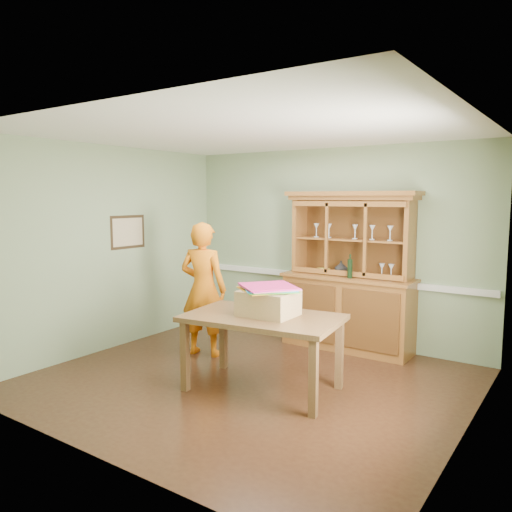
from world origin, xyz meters
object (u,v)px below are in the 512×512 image
Objects in this scene: cardboard_box at (268,303)px; person at (203,289)px; dining_table at (263,324)px; china_hutch at (348,294)px.

person is (-1.33, 0.52, -0.07)m from cardboard_box.
cardboard_box is 1.43m from person.
cardboard_box is 0.33× the size of person.
dining_table is 1.42m from person.
dining_table is 3.06× the size of cardboard_box.
china_hutch is 1.87m from dining_table.
china_hutch is at bearing 87.06° from cardboard_box.
china_hutch is 1.93m from person.
dining_table is at bearing 142.90° from person.
cardboard_box is at bearing 38.76° from dining_table.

